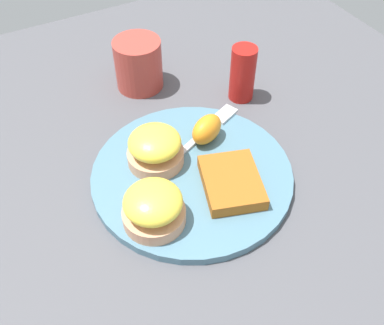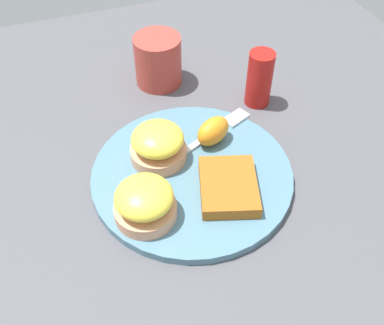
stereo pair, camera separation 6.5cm
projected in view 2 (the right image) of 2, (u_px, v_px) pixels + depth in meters
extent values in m
plane|color=#4C4C51|center=(192.00, 178.00, 0.68)|extent=(1.10, 1.10, 0.00)
cylinder|color=slate|center=(192.00, 175.00, 0.67)|extent=(0.30, 0.30, 0.01)
cylinder|color=tan|center=(159.00, 153.00, 0.68)|extent=(0.09, 0.09, 0.02)
ellipsoid|color=yellow|center=(157.00, 139.00, 0.66)|extent=(0.08, 0.08, 0.04)
cylinder|color=tan|center=(146.00, 210.00, 0.61)|extent=(0.09, 0.09, 0.02)
ellipsoid|color=yellow|center=(144.00, 197.00, 0.58)|extent=(0.08, 0.08, 0.04)
cube|color=#A2571B|center=(228.00, 186.00, 0.64)|extent=(0.12, 0.11, 0.02)
ellipsoid|color=orange|center=(213.00, 131.00, 0.70)|extent=(0.06, 0.07, 0.04)
cube|color=silver|center=(176.00, 158.00, 0.68)|extent=(0.05, 0.11, 0.00)
cube|color=silver|center=(236.00, 118.00, 0.75)|extent=(0.04, 0.05, 0.00)
cylinder|color=#B23D33|center=(158.00, 61.00, 0.81)|extent=(0.08, 0.08, 0.09)
torus|color=#B23D33|center=(150.00, 44.00, 0.84)|extent=(0.05, 0.01, 0.05)
cylinder|color=#B21914|center=(259.00, 79.00, 0.76)|extent=(0.04, 0.04, 0.10)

